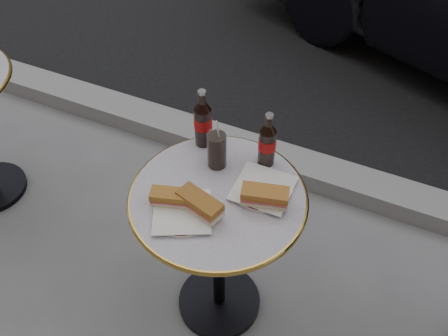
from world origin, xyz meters
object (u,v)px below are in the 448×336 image
at_px(bistro_table, 219,256).
at_px(cola_bottle_right, 267,139).
at_px(plate_right, 263,189).
at_px(cola_bottle_left, 203,118).
at_px(plate_left, 182,213).
at_px(cola_glass, 217,150).

relative_size(bistro_table, cola_bottle_right, 3.22).
bearing_deg(bistro_table, plate_right, 32.88).
bearing_deg(cola_bottle_left, plate_left, -75.43).
height_order(plate_right, cola_bottle_right, cola_bottle_right).
bearing_deg(cola_bottle_left, plate_right, -24.26).
distance_m(plate_left, cola_glass, 0.27).
bearing_deg(bistro_table, plate_left, -120.43).
height_order(bistro_table, plate_right, plate_right).
distance_m(plate_left, plate_right, 0.29).
height_order(plate_left, plate_right, same).
bearing_deg(cola_bottle_right, plate_left, -115.65).
distance_m(plate_right, cola_bottle_right, 0.17).
relative_size(plate_left, plate_right, 0.98).
bearing_deg(cola_bottle_left, bistro_table, -53.50).
bearing_deg(cola_bottle_right, bistro_table, -112.74).
xyz_separation_m(plate_right, cola_bottle_left, (-0.29, 0.13, 0.12)).
bearing_deg(plate_right, cola_bottle_right, 107.64).
bearing_deg(plate_left, plate_right, 45.57).
bearing_deg(plate_left, cola_bottle_left, 104.57).
xyz_separation_m(bistro_table, cola_bottle_left, (-0.16, 0.22, 0.49)).
distance_m(plate_left, cola_bottle_left, 0.37).
height_order(bistro_table, cola_glass, cola_glass).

